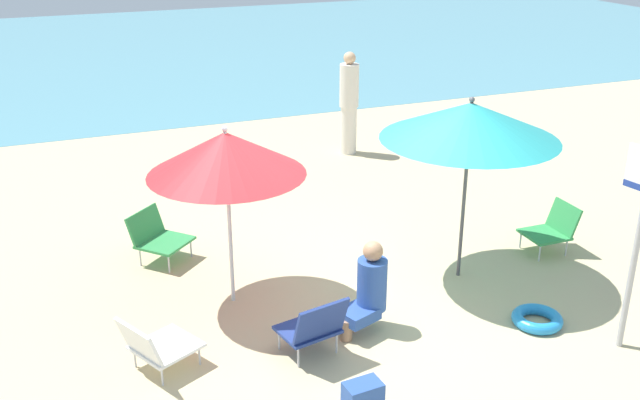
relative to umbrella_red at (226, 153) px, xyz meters
The scene contains 12 objects.
ground_plane 2.04m from the umbrella_red, 21.08° to the right, with size 40.00×40.00×0.00m, color #CCB789.
sea_water 14.67m from the umbrella_red, 85.54° to the left, with size 40.00×16.00×0.01m, color #5693A3.
umbrella_red is the anchor object (origin of this frame).
umbrella_teal 2.55m from the umbrella_red, ahead, with size 1.89×1.89×2.06m.
beach_chair_a 1.91m from the umbrella_red, 114.20° to the left, with size 0.80×0.80×0.59m.
beach_chair_b 1.88m from the umbrella_red, 71.83° to the right, with size 0.62×0.62×0.64m.
beach_chair_c 1.94m from the umbrella_red, 134.60° to the right, with size 0.76×0.72×0.56m.
beach_chair_d 4.11m from the umbrella_red, ahead, with size 0.57×0.48×0.59m.
person_a 1.91m from the umbrella_red, 43.37° to the right, with size 0.54×0.41×0.93m.
person_b 5.18m from the umbrella_red, 52.66° to the left, with size 0.31×0.31×1.69m.
swim_ring 3.50m from the umbrella_red, 30.27° to the right, with size 0.50×0.50×0.12m, color #238CD8.
beach_bag 2.72m from the umbrella_red, 77.77° to the right, with size 0.31×0.20×0.32m, color #2D519E.
Camera 1 is at (-2.78, -6.23, 3.93)m, focal length 41.26 mm.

